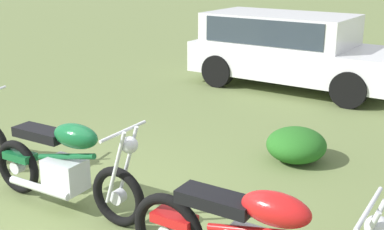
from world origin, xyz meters
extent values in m
plane|color=olive|center=(0.00, 0.00, 0.00)|extent=(120.00, 120.00, 0.00)
torus|color=black|center=(0.65, 0.33, 0.30)|extent=(0.61, 0.10, 0.61)
torus|color=black|center=(-0.74, 0.30, 0.30)|extent=(0.61, 0.10, 0.61)
cylinder|color=silver|center=(0.65, 0.33, 0.30)|extent=(0.14, 0.10, 0.14)
cylinder|color=silver|center=(-0.74, 0.30, 0.30)|extent=(0.14, 0.10, 0.14)
cylinder|color=silver|center=(0.71, 0.42, 0.64)|extent=(0.27, 0.04, 0.75)
cylinder|color=silver|center=(0.72, 0.24, 0.64)|extent=(0.27, 0.04, 0.75)
cube|color=silver|center=(-0.02, 0.32, 0.38)|extent=(0.41, 0.31, 0.32)
cylinder|color=#14592D|center=(0.01, 0.32, 0.58)|extent=(0.76, 0.07, 0.22)
ellipsoid|color=#14592D|center=(0.16, 0.32, 0.82)|extent=(0.52, 0.27, 0.24)
cube|color=black|center=(-0.32, 0.31, 0.76)|extent=(0.60, 0.25, 0.10)
cube|color=#14592D|center=(-0.68, 0.30, 0.44)|extent=(0.36, 0.19, 0.08)
cylinder|color=silver|center=(0.75, 0.33, 0.98)|extent=(0.04, 0.64, 0.03)
sphere|color=silver|center=(0.81, 0.33, 0.86)|extent=(0.16, 0.16, 0.16)
cylinder|color=silver|center=(-0.24, 0.15, 0.24)|extent=(0.80, 0.09, 0.08)
ellipsoid|color=red|center=(2.37, 0.01, 0.80)|extent=(0.52, 0.26, 0.24)
cube|color=black|center=(1.89, 0.01, 0.74)|extent=(0.60, 0.24, 0.10)
cube|color=red|center=(1.51, 0.01, 0.48)|extent=(0.36, 0.18, 0.08)
cylinder|color=silver|center=(2.98, 0.01, 0.98)|extent=(0.03, 0.64, 0.03)
sphere|color=silver|center=(3.04, 0.01, 0.86)|extent=(0.16, 0.16, 0.16)
cube|color=silver|center=(0.14, 6.40, 0.55)|extent=(4.11, 1.95, 0.60)
cube|color=silver|center=(-0.26, 6.42, 1.13)|extent=(2.89, 1.72, 0.60)
cube|color=#2D3842|center=(-0.26, 6.42, 1.15)|extent=(2.47, 1.73, 0.48)
cylinder|color=black|center=(1.49, 7.17, 0.32)|extent=(0.65, 0.25, 0.64)
cylinder|color=black|center=(1.42, 5.52, 0.32)|extent=(0.65, 0.25, 0.64)
cylinder|color=black|center=(-1.14, 7.28, 0.32)|extent=(0.65, 0.25, 0.64)
cylinder|color=black|center=(-1.21, 5.63, 0.32)|extent=(0.65, 0.25, 0.64)
ellipsoid|color=#23621E|center=(1.52, 2.77, 0.22)|extent=(0.75, 0.78, 0.43)
camera|label=1|loc=(3.53, -2.97, 2.47)|focal=46.99mm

